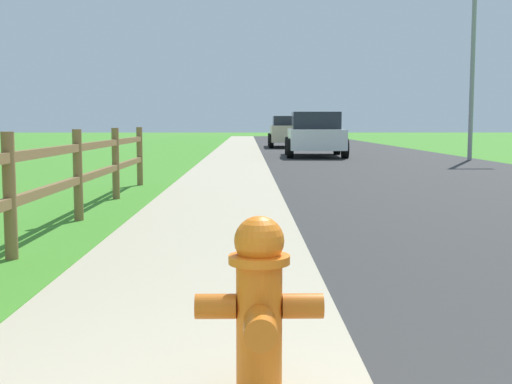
# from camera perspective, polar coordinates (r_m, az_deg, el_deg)

# --- Properties ---
(ground_plane) EXTENTS (120.00, 120.00, 0.00)m
(ground_plane) POSITION_cam_1_polar(r_m,az_deg,el_deg) (26.54, 0.46, 3.33)
(ground_plane) COLOR #438C2A
(road_asphalt) EXTENTS (7.00, 66.00, 0.01)m
(road_asphalt) POSITION_cam_1_polar(r_m,az_deg,el_deg) (28.82, 7.36, 3.49)
(road_asphalt) COLOR #2D2D2D
(road_asphalt) RESTS_ON ground
(curb_concrete) EXTENTS (6.00, 66.00, 0.01)m
(curb_concrete) POSITION_cam_1_polar(r_m,az_deg,el_deg) (28.63, -5.65, 3.49)
(curb_concrete) COLOR #B5A98D
(curb_concrete) RESTS_ON ground
(grass_verge) EXTENTS (5.00, 66.00, 0.00)m
(grass_verge) POSITION_cam_1_polar(r_m,az_deg,el_deg) (28.80, -8.63, 3.47)
(grass_verge) COLOR #438C2A
(grass_verge) RESTS_ON ground
(fire_hydrant) EXTENTS (0.53, 0.44, 0.78)m
(fire_hydrant) POSITION_cam_1_polar(r_m,az_deg,el_deg) (2.82, 0.28, -9.84)
(fire_hydrant) COLOR orange
(fire_hydrant) RESTS_ON ground
(rail_fence) EXTENTS (0.11, 11.63, 1.09)m
(rail_fence) POSITION_cam_1_polar(r_m,az_deg,el_deg) (7.14, -17.14, 1.35)
(rail_fence) COLOR brown
(rail_fence) RESTS_ON ground
(parked_suv_white) EXTENTS (2.17, 4.48, 1.56)m
(parked_suv_white) POSITION_cam_1_polar(r_m,az_deg,el_deg) (23.87, 5.03, 4.87)
(parked_suv_white) COLOR white
(parked_suv_white) RESTS_ON ground
(parked_car_beige) EXTENTS (2.20, 4.74, 1.52)m
(parked_car_beige) POSITION_cam_1_polar(r_m,az_deg,el_deg) (33.12, 2.92, 5.17)
(parked_car_beige) COLOR #C6B793
(parked_car_beige) RESTS_ON ground
(street_lamp) EXTENTS (1.17, 0.20, 6.09)m
(street_lamp) POSITION_cam_1_polar(r_m,az_deg,el_deg) (22.53, 18.23, 11.86)
(street_lamp) COLOR gray
(street_lamp) RESTS_ON ground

